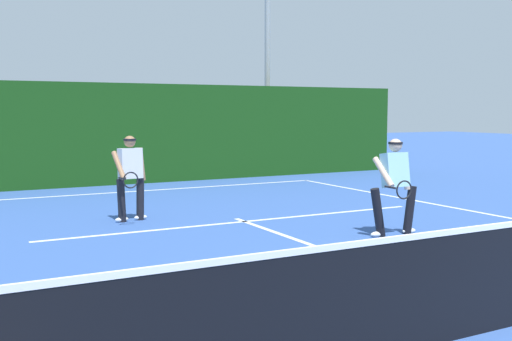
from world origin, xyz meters
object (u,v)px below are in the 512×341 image
player_far (130,174)px  tennis_ball (500,270)px  player_near (395,183)px  light_pole (267,15)px

player_far → tennis_ball: size_ratio=23.90×
player_near → player_far: size_ratio=1.01×
player_near → player_far: 4.75m
player_far → light_pole: 10.80m
tennis_ball → player_near: bearing=81.2°
player_near → light_pole: 11.81m
tennis_ball → light_pole: size_ratio=0.01×
player_far → tennis_ball: player_far is taller
light_pole → player_far: bearing=-133.9°
player_near → light_pole: light_pole is taller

